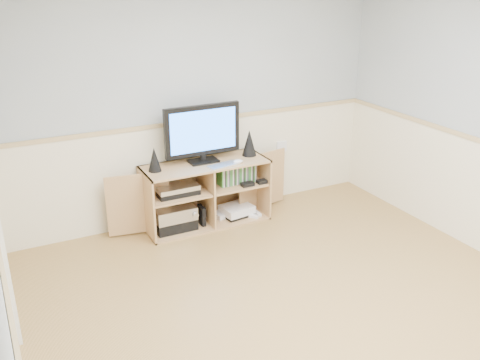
{
  "coord_description": "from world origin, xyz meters",
  "views": [
    {
      "loc": [
        -1.98,
        -2.6,
        2.44
      ],
      "look_at": [
        -0.04,
        1.2,
        0.75
      ],
      "focal_mm": 40.0,
      "sensor_mm": 36.0,
      "label": 1
    }
  ],
  "objects_px": {
    "game_consoles": "(235,211)",
    "keyboard": "(224,165)",
    "media_cabinet": "(204,191)",
    "monitor": "(202,132)"
  },
  "relations": [
    {
      "from": "keyboard",
      "to": "game_consoles",
      "type": "xyz_separation_m",
      "value": [
        0.19,
        0.13,
        -0.59
      ]
    },
    {
      "from": "keyboard",
      "to": "game_consoles",
      "type": "relative_size",
      "value": 0.69
    },
    {
      "from": "monitor",
      "to": "keyboard",
      "type": "bearing_deg",
      "value": -54.32
    },
    {
      "from": "keyboard",
      "to": "game_consoles",
      "type": "distance_m",
      "value": 0.63
    },
    {
      "from": "monitor",
      "to": "keyboard",
      "type": "relative_size",
      "value": 2.45
    },
    {
      "from": "media_cabinet",
      "to": "keyboard",
      "type": "height_order",
      "value": "keyboard"
    },
    {
      "from": "media_cabinet",
      "to": "keyboard",
      "type": "distance_m",
      "value": 0.4
    },
    {
      "from": "game_consoles",
      "to": "monitor",
      "type": "bearing_deg",
      "value": 169.42
    },
    {
      "from": "media_cabinet",
      "to": "keyboard",
      "type": "bearing_deg",
      "value": -55.41
    },
    {
      "from": "game_consoles",
      "to": "keyboard",
      "type": "bearing_deg",
      "value": -146.15
    }
  ]
}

